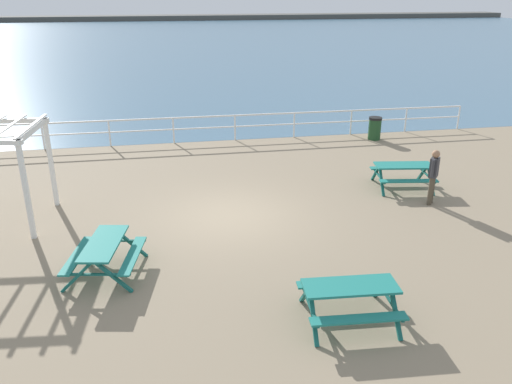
% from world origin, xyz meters
% --- Properties ---
extents(ground_plane, '(30.00, 24.00, 0.20)m').
position_xyz_m(ground_plane, '(0.00, 0.00, -0.10)').
color(ground_plane, gray).
extents(sea_band, '(142.00, 90.00, 0.01)m').
position_xyz_m(sea_band, '(0.00, 52.75, 0.00)').
color(sea_band, '#476B84').
rests_on(sea_band, ground).
extents(distant_shoreline, '(142.00, 6.00, 1.80)m').
position_xyz_m(distant_shoreline, '(0.00, 95.75, 0.00)').
color(distant_shoreline, '#4C4C47').
rests_on(distant_shoreline, ground).
extents(seaward_railing, '(23.07, 0.07, 1.08)m').
position_xyz_m(seaward_railing, '(0.00, 7.75, 0.77)').
color(seaward_railing, white).
rests_on(seaward_railing, ground).
extents(picnic_table_near_left, '(2.00, 1.77, 0.80)m').
position_xyz_m(picnic_table_near_left, '(5.77, 1.24, 0.58)').
color(picnic_table_near_left, '#1E7A70').
rests_on(picnic_table_near_left, ground).
extents(picnic_table_near_right, '(1.90, 1.65, 0.80)m').
position_xyz_m(picnic_table_near_right, '(1.63, -5.29, 0.58)').
color(picnic_table_near_right, '#1E7A70').
rests_on(picnic_table_near_right, ground).
extents(picnic_table_mid_centre, '(1.82, 2.04, 0.80)m').
position_xyz_m(picnic_table_mid_centre, '(-3.14, -2.62, 0.58)').
color(picnic_table_mid_centre, '#1E7A70').
rests_on(picnic_table_mid_centre, ground).
extents(visitor, '(0.39, 0.43, 1.66)m').
position_xyz_m(visitor, '(6.01, -0.17, 0.95)').
color(visitor, '#4C4233').
rests_on(visitor, ground).
extents(litter_bin, '(0.55, 0.55, 0.95)m').
position_xyz_m(litter_bin, '(7.10, 6.80, 0.48)').
color(litter_bin, '#1E4723').
rests_on(litter_bin, ground).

